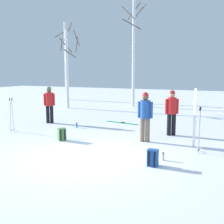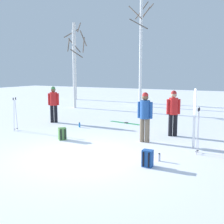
{
  "view_description": "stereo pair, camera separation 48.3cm",
  "coord_description": "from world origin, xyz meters",
  "px_view_note": "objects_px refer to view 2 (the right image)",
  "views": [
    {
      "loc": [
        3.84,
        -6.73,
        2.41
      ],
      "look_at": [
        -0.26,
        2.07,
        1.0
      ],
      "focal_mm": 44.9,
      "sensor_mm": 36.0,
      "label": 1
    },
    {
      "loc": [
        4.27,
        -6.52,
        2.41
      ],
      "look_at": [
        -0.26,
        2.07,
        1.0
      ],
      "focal_mm": 44.9,
      "sensor_mm": 36.0,
      "label": 2
    }
  ],
  "objects_px": {
    "ski_pair_planted_0": "(194,119)",
    "birch_tree_1": "(75,67)",
    "person_1": "(54,102)",
    "person_0": "(173,110)",
    "ski_pair_lying_1": "(125,123)",
    "birch_tree_0": "(75,60)",
    "birch_tree_2": "(141,48)",
    "ski_poles_1": "(198,129)",
    "water_bottle_1": "(80,125)",
    "backpack_1": "(148,158)",
    "backpack_0": "(62,134)",
    "ski_poles_0": "(15,113)",
    "person_2": "(145,114)",
    "water_bottle_0": "(159,157)"
  },
  "relations": [
    {
      "from": "person_1",
      "to": "ski_pair_lying_1",
      "type": "bearing_deg",
      "value": 24.35
    },
    {
      "from": "backpack_0",
      "to": "birch_tree_2",
      "type": "distance_m",
      "value": 10.95
    },
    {
      "from": "ski_poles_1",
      "to": "backpack_0",
      "type": "relative_size",
      "value": 3.11
    },
    {
      "from": "ski_pair_planted_0",
      "to": "ski_pair_lying_1",
      "type": "height_order",
      "value": "ski_pair_planted_0"
    },
    {
      "from": "ski_poles_1",
      "to": "person_0",
      "type": "bearing_deg",
      "value": 123.78
    },
    {
      "from": "person_1",
      "to": "person_0",
      "type": "bearing_deg",
      "value": -1.43
    },
    {
      "from": "birch_tree_0",
      "to": "birch_tree_2",
      "type": "distance_m",
      "value": 7.14
    },
    {
      "from": "person_1",
      "to": "birch_tree_1",
      "type": "distance_m",
      "value": 5.75
    },
    {
      "from": "water_bottle_0",
      "to": "water_bottle_1",
      "type": "height_order",
      "value": "water_bottle_0"
    },
    {
      "from": "ski_pair_lying_1",
      "to": "backpack_0",
      "type": "distance_m",
      "value": 4.02
    },
    {
      "from": "person_1",
      "to": "backpack_1",
      "type": "relative_size",
      "value": 3.9
    },
    {
      "from": "water_bottle_0",
      "to": "birch_tree_1",
      "type": "height_order",
      "value": "birch_tree_1"
    },
    {
      "from": "ski_poles_0",
      "to": "birch_tree_1",
      "type": "relative_size",
      "value": 0.27
    },
    {
      "from": "water_bottle_1",
      "to": "birch_tree_0",
      "type": "height_order",
      "value": "birch_tree_0"
    },
    {
      "from": "ski_pair_planted_0",
      "to": "birch_tree_1",
      "type": "distance_m",
      "value": 11.31
    },
    {
      "from": "ski_poles_1",
      "to": "water_bottle_1",
      "type": "distance_m",
      "value": 5.6
    },
    {
      "from": "person_1",
      "to": "backpack_1",
      "type": "distance_m",
      "value": 7.3
    },
    {
      "from": "backpack_1",
      "to": "birch_tree_1",
      "type": "xyz_separation_m",
      "value": [
        -8.45,
        8.81,
        2.5
      ]
    },
    {
      "from": "ski_pair_planted_0",
      "to": "birch_tree_2",
      "type": "relative_size",
      "value": 0.26
    },
    {
      "from": "ski_pair_planted_0",
      "to": "ski_pair_lying_1",
      "type": "bearing_deg",
      "value": 142.32
    },
    {
      "from": "person_2",
      "to": "ski_pair_planted_0",
      "type": "xyz_separation_m",
      "value": [
        1.64,
        0.02,
        -0.04
      ]
    },
    {
      "from": "water_bottle_1",
      "to": "backpack_1",
      "type": "bearing_deg",
      "value": -37.66
    },
    {
      "from": "person_1",
      "to": "ski_poles_0",
      "type": "height_order",
      "value": "person_1"
    },
    {
      "from": "backpack_0",
      "to": "backpack_1",
      "type": "bearing_deg",
      "value": -18.82
    },
    {
      "from": "ski_pair_lying_1",
      "to": "birch_tree_1",
      "type": "bearing_deg",
      "value": 146.3
    },
    {
      "from": "ski_pair_lying_1",
      "to": "birch_tree_1",
      "type": "distance_m",
      "value": 7.0
    },
    {
      "from": "birch_tree_0",
      "to": "backpack_1",
      "type": "bearing_deg",
      "value": -48.94
    },
    {
      "from": "ski_pair_lying_1",
      "to": "ski_poles_1",
      "type": "distance_m",
      "value": 5.3
    },
    {
      "from": "person_2",
      "to": "water_bottle_0",
      "type": "relative_size",
      "value": 7.79
    },
    {
      "from": "person_0",
      "to": "ski_poles_1",
      "type": "bearing_deg",
      "value": -56.22
    },
    {
      "from": "person_1",
      "to": "birch_tree_1",
      "type": "bearing_deg",
      "value": 114.57
    },
    {
      "from": "ski_pair_planted_0",
      "to": "birch_tree_1",
      "type": "height_order",
      "value": "birch_tree_1"
    },
    {
      "from": "water_bottle_0",
      "to": "birch_tree_0",
      "type": "relative_size",
      "value": 0.03
    },
    {
      "from": "ski_pair_lying_1",
      "to": "birch_tree_2",
      "type": "distance_m",
      "value": 7.61
    },
    {
      "from": "person_0",
      "to": "backpack_1",
      "type": "height_order",
      "value": "person_0"
    },
    {
      "from": "birch_tree_0",
      "to": "birch_tree_1",
      "type": "xyz_separation_m",
      "value": [
        3.27,
        -4.63,
        -0.67
      ]
    },
    {
      "from": "person_0",
      "to": "ski_poles_1",
      "type": "distance_m",
      "value": 2.3
    },
    {
      "from": "backpack_1",
      "to": "water_bottle_1",
      "type": "bearing_deg",
      "value": 142.34
    },
    {
      "from": "person_1",
      "to": "backpack_0",
      "type": "bearing_deg",
      "value": -46.04
    },
    {
      "from": "person_0",
      "to": "person_2",
      "type": "relative_size",
      "value": 1.0
    },
    {
      "from": "person_0",
      "to": "birch_tree_2",
      "type": "xyz_separation_m",
      "value": [
        -4.49,
        7.8,
        2.96
      ]
    },
    {
      "from": "person_2",
      "to": "ski_pair_lying_1",
      "type": "xyz_separation_m",
      "value": [
        -2.09,
        2.9,
        -0.97
      ]
    },
    {
      "from": "birch_tree_0",
      "to": "person_0",
      "type": "bearing_deg",
      "value": -40.76
    },
    {
      "from": "ski_poles_0",
      "to": "birch_tree_0",
      "type": "relative_size",
      "value": 0.21
    },
    {
      "from": "ski_poles_1",
      "to": "birch_tree_0",
      "type": "bearing_deg",
      "value": 137.2
    },
    {
      "from": "person_0",
      "to": "ski_poles_0",
      "type": "height_order",
      "value": "person_0"
    },
    {
      "from": "birch_tree_0",
      "to": "birch_tree_1",
      "type": "height_order",
      "value": "birch_tree_0"
    },
    {
      "from": "birch_tree_1",
      "to": "ski_poles_0",
      "type": "bearing_deg",
      "value": -73.81
    },
    {
      "from": "backpack_0",
      "to": "ski_poles_0",
      "type": "bearing_deg",
      "value": 172.0
    },
    {
      "from": "person_0",
      "to": "birch_tree_1",
      "type": "bearing_deg",
      "value": 147.53
    }
  ]
}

